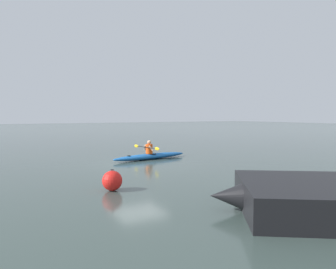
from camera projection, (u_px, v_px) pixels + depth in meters
The scene contains 4 objects.
ground_plane at pixel (139, 164), 16.09m from camera, with size 160.00×160.00×0.00m, color #384742.
kayak at pixel (151, 156), 17.70m from camera, with size 4.72×1.28×0.31m.
kayaker at pixel (149, 148), 17.59m from camera, with size 0.57×2.31×0.73m.
mooring_buoy_channel_marker at pixel (112, 181), 10.34m from camera, with size 0.64×0.64×0.69m.
Camera 1 is at (6.91, 14.47, 2.42)m, focal length 34.75 mm.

